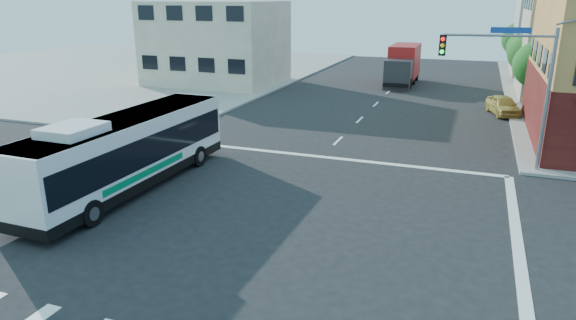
% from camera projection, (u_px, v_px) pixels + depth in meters
% --- Properties ---
extents(ground, '(120.00, 120.00, 0.00)m').
position_uv_depth(ground, '(250.00, 226.00, 19.54)').
color(ground, black).
rests_on(ground, ground).
extents(sidewalk_nw, '(50.00, 50.00, 0.15)m').
position_uv_depth(sidewalk_nw, '(106.00, 69.00, 62.35)').
color(sidewalk_nw, gray).
rests_on(sidewalk_nw, ground).
extents(building_east_far, '(12.06, 10.06, 10.00)m').
position_uv_depth(building_east_far, '(575.00, 30.00, 55.36)').
color(building_east_far, '#A5A5A0').
rests_on(building_east_far, ground).
extents(building_west, '(12.06, 10.06, 8.00)m').
position_uv_depth(building_west, '(217.00, 43.00, 50.75)').
color(building_west, beige).
rests_on(building_west, ground).
extents(signal_mast_ne, '(7.91, 1.13, 8.07)m').
position_uv_depth(signal_mast_ne, '(512.00, 71.00, 24.55)').
color(signal_mast_ne, gray).
rests_on(signal_mast_ne, ground).
extents(street_tree_a, '(3.60, 3.60, 5.53)m').
position_uv_depth(street_tree_a, '(539.00, 62.00, 39.52)').
color(street_tree_a, '#3A2315').
rests_on(street_tree_a, ground).
extents(street_tree_b, '(3.80, 3.80, 5.79)m').
position_uv_depth(street_tree_b, '(531.00, 50.00, 46.63)').
color(street_tree_b, '#3A2315').
rests_on(street_tree_b, ground).
extents(street_tree_c, '(3.40, 3.40, 5.29)m').
position_uv_depth(street_tree_c, '(525.00, 46.00, 53.87)').
color(street_tree_c, '#3A2315').
rests_on(street_tree_c, ground).
extents(street_tree_d, '(4.00, 4.00, 6.03)m').
position_uv_depth(street_tree_d, '(520.00, 37.00, 60.90)').
color(street_tree_d, '#3A2315').
rests_on(street_tree_d, ground).
extents(transit_bus, '(2.91, 12.35, 3.64)m').
position_uv_depth(transit_bus, '(128.00, 151.00, 22.90)').
color(transit_bus, black).
rests_on(transit_bus, ground).
extents(box_truck, '(2.59, 8.50, 3.82)m').
position_uv_depth(box_truck, '(403.00, 66.00, 50.91)').
color(box_truck, '#28292E').
rests_on(box_truck, ground).
extents(parked_car, '(2.77, 4.47, 1.42)m').
position_uv_depth(parked_car, '(503.00, 105.00, 37.96)').
color(parked_car, gold).
rests_on(parked_car, ground).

